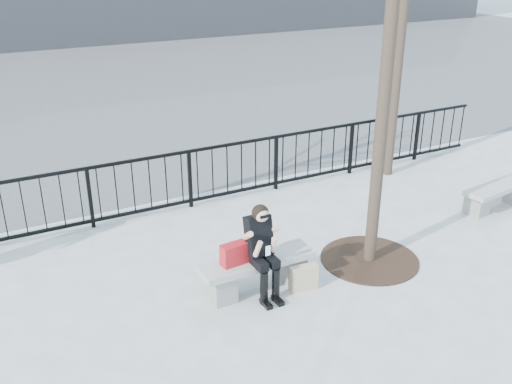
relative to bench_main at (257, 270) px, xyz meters
name	(u,v)px	position (x,y,z in m)	size (l,w,h in m)	color
ground	(257,289)	(0.00, 0.00, -0.30)	(120.00, 120.00, 0.00)	gray
street_surface	(60,81)	(0.00, 15.00, -0.30)	(60.00, 23.00, 0.01)	#474747
railing	(180,181)	(0.00, 3.00, 0.25)	(14.00, 0.06, 1.10)	black
tree_grate	(369,259)	(1.90, -0.10, -0.29)	(1.50, 1.50, 0.02)	black
bench_main	(257,270)	(0.00, 0.00, 0.00)	(1.65, 0.46, 0.49)	slate
bench_second	(498,194)	(5.14, 0.32, -0.02)	(1.55, 0.43, 0.46)	slate
seated_woman	(263,252)	(0.00, -0.16, 0.37)	(0.50, 0.64, 1.34)	black
handbag	(234,254)	(-0.34, 0.02, 0.34)	(0.37, 0.17, 0.30)	#A7141A
shopping_bag	(304,278)	(0.57, -0.31, -0.12)	(0.39, 0.14, 0.37)	beige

